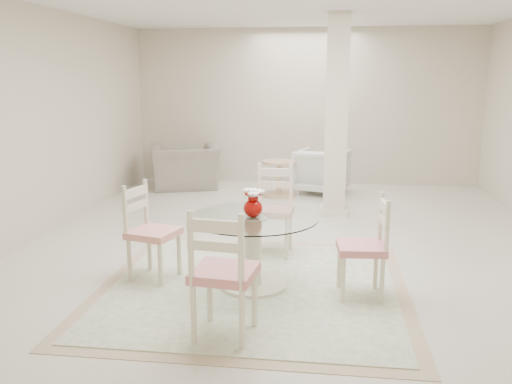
# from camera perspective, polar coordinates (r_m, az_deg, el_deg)

# --- Properties ---
(ground) EXTENTS (7.00, 7.00, 0.00)m
(ground) POSITION_cam_1_polar(r_m,az_deg,el_deg) (6.42, 3.76, -5.02)
(ground) COLOR silver
(ground) RESTS_ON ground
(room_shell) EXTENTS (6.02, 7.02, 2.71)m
(room_shell) POSITION_cam_1_polar(r_m,az_deg,el_deg) (6.13, 4.00, 11.79)
(room_shell) COLOR beige
(room_shell) RESTS_ON ground
(column) EXTENTS (0.30, 0.30, 2.70)m
(column) POSITION_cam_1_polar(r_m,az_deg,el_deg) (7.44, 8.46, 7.86)
(column) COLOR beige
(column) RESTS_ON ground
(area_rug) EXTENTS (2.78, 2.78, 0.02)m
(area_rug) POSITION_cam_1_polar(r_m,az_deg,el_deg) (5.01, -0.30, -9.94)
(area_rug) COLOR tan
(area_rug) RESTS_ON ground
(dining_table) EXTENTS (1.15, 1.15, 0.67)m
(dining_table) POSITION_cam_1_polar(r_m,az_deg,el_deg) (4.90, -0.31, -6.35)
(dining_table) COLOR beige
(dining_table) RESTS_ON ground
(red_vase) EXTENTS (0.20, 0.19, 0.26)m
(red_vase) POSITION_cam_1_polar(r_m,az_deg,el_deg) (4.77, -0.30, -1.17)
(red_vase) COLOR #A70805
(red_vase) RESTS_ON dining_table
(dining_chair_east) EXTENTS (0.43, 0.43, 0.99)m
(dining_chair_east) POSITION_cam_1_polar(r_m,az_deg,el_deg) (4.74, 11.80, -4.89)
(dining_chair_east) COLOR #F5E8CA
(dining_chair_east) RESTS_ON ground
(dining_chair_north) EXTENTS (0.44, 0.44, 1.06)m
(dining_chair_north) POSITION_cam_1_polar(r_m,az_deg,el_deg) (5.80, 1.85, -1.14)
(dining_chair_north) COLOR beige
(dining_chair_north) RESTS_ON ground
(dining_chair_west) EXTENTS (0.50, 0.50, 1.02)m
(dining_chair_west) POSITION_cam_1_polar(r_m,az_deg,el_deg) (5.16, -11.38, -3.35)
(dining_chair_west) COLOR beige
(dining_chair_west) RESTS_ON ground
(dining_chair_south) EXTENTS (0.48, 0.48, 1.10)m
(dining_chair_south) POSITION_cam_1_polar(r_m,az_deg,el_deg) (3.88, -3.65, -7.68)
(dining_chair_south) COLOR #EDE6C3
(dining_chair_south) RESTS_ON ground
(recliner_taupe) EXTENTS (1.37, 1.28, 0.73)m
(recliner_taupe) POSITION_cam_1_polar(r_m,az_deg,el_deg) (9.34, -7.51, 2.65)
(recliner_taupe) COLOR gray
(recliner_taupe) RESTS_ON ground
(armchair_white) EXTENTS (0.97, 0.99, 0.72)m
(armchair_white) POSITION_cam_1_polar(r_m,az_deg,el_deg) (8.92, 6.94, 2.19)
(armchair_white) COLOR silver
(armchair_white) RESTS_ON ground
(side_table) EXTENTS (0.55, 0.55, 0.57)m
(side_table) POSITION_cam_1_polar(r_m,az_deg,el_deg) (8.65, 2.45, 1.30)
(side_table) COLOR #DAAA86
(side_table) RESTS_ON ground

